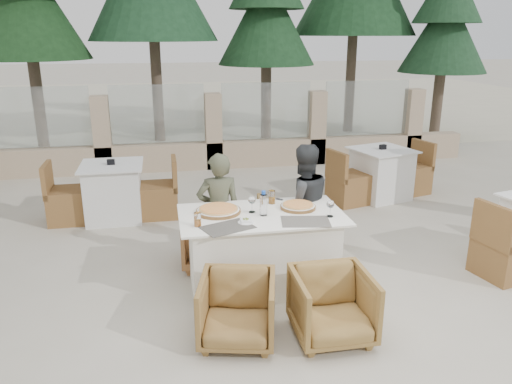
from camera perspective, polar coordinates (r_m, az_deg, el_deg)
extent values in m
plane|color=#BAB29F|center=(5.10, 1.16, -10.99)|extent=(80.00, 80.00, 0.00)
cube|color=beige|center=(18.56, -7.88, 10.02)|extent=(30.00, 16.00, 0.01)
cone|color=#1B3F1C|center=(11.66, -24.69, 17.70)|extent=(2.42, 2.42, 5.50)
cone|color=#1D4323|center=(11.83, 1.20, 17.99)|extent=(2.20, 2.20, 5.00)
cone|color=#1E4426|center=(12.63, 20.69, 15.76)|extent=(1.98, 1.98, 4.50)
cube|color=#524E46|center=(4.53, -3.27, -4.06)|extent=(0.53, 0.45, 0.00)
cube|color=#625D54|center=(4.68, 5.68, -3.37)|extent=(0.50, 0.37, 0.00)
cylinder|color=orange|center=(4.89, -4.32, -2.04)|extent=(0.52, 0.52, 0.06)
cylinder|color=#D75C1D|center=(5.02, 4.82, -1.62)|extent=(0.44, 0.44, 0.05)
cylinder|color=#A6C4DB|center=(4.78, 0.86, -1.28)|extent=(0.07, 0.07, 0.25)
cylinder|color=orange|center=(4.56, -6.70, -3.13)|extent=(0.08, 0.08, 0.13)
cylinder|color=orange|center=(5.13, 1.83, -0.58)|extent=(0.07, 0.07, 0.14)
imported|color=#996337|center=(5.49, -4.97, -5.52)|extent=(0.71, 0.73, 0.58)
imported|color=olive|center=(5.87, 3.63, -3.68)|extent=(0.73, 0.75, 0.62)
imported|color=olive|center=(4.21, -2.14, -13.27)|extent=(0.74, 0.75, 0.57)
imported|color=olive|center=(4.28, 8.71, -12.73)|extent=(0.63, 0.65, 0.59)
imported|color=#4A4C37|center=(5.29, -4.25, -2.32)|extent=(0.48, 0.32, 1.28)
imported|color=#343638|center=(5.42, 5.34, -1.49)|extent=(0.71, 0.58, 1.35)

